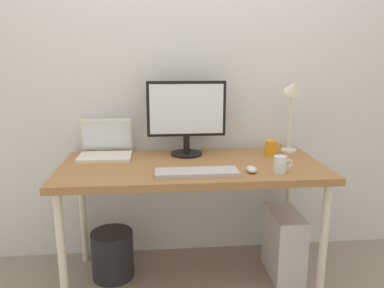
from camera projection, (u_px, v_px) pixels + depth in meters
The scene contains 12 objects.
ground_plane at pixel (192, 278), 2.35m from camera, with size 6.00×6.00×0.00m, color gray.
back_wall at pixel (186, 66), 2.45m from camera, with size 4.40×0.04×2.60m, color silver.
desk at pixel (192, 174), 2.20m from camera, with size 1.52×0.69×0.75m.
monitor at pixel (186, 114), 2.32m from camera, with size 0.49×0.20×0.47m.
laptop at pixel (106, 147), 2.34m from camera, with size 0.32×0.26×0.23m.
desk_lamp at pixel (293, 99), 2.37m from camera, with size 0.11×0.16×0.49m.
keyboard at pixel (197, 173), 1.98m from camera, with size 0.44×0.14×0.02m, color #B2B2B7.
mouse at pixel (251, 169), 2.02m from camera, with size 0.06×0.09×0.03m, color silver.
coffee_mug at pixel (271, 148), 2.36m from camera, with size 0.11×0.08×0.10m.
glass_cup at pixel (280, 164), 2.01m from camera, with size 0.11×0.07×0.09m.
computer_tower at pixel (284, 243), 2.36m from camera, with size 0.18×0.36×0.42m, color silver.
wastebasket at pixel (113, 254), 2.35m from camera, with size 0.26×0.26×0.30m, color #232328.
Camera 1 is at (-0.19, -2.09, 1.36)m, focal length 34.99 mm.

